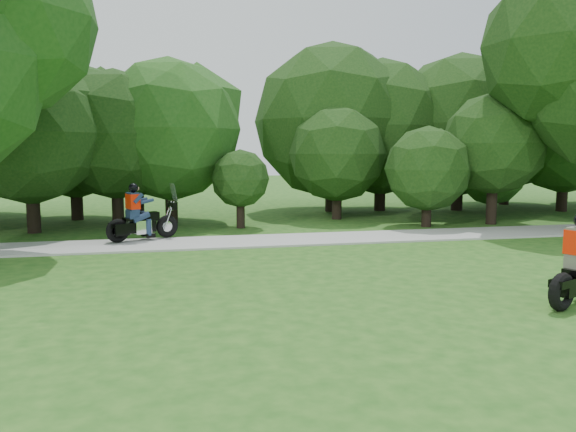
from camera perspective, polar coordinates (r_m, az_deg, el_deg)
name	(u,v)px	position (r m, az deg, el deg)	size (l,w,h in m)	color
ground	(432,311)	(10.41, 14.42, -9.35)	(100.00, 100.00, 0.00)	#1F5117
walkway	(315,239)	(17.75, 2.79, -2.34)	(60.00, 2.20, 0.06)	#A3A39E
tree_line	(328,131)	(24.54, 4.05, 8.66)	(39.16, 11.70, 7.62)	black
touring_motorcycle	(138,220)	(17.74, -14.97, -0.37)	(2.19, 1.40, 1.77)	black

